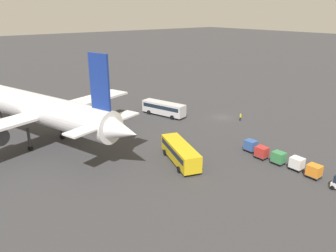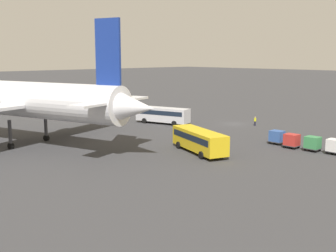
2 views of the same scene
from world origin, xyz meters
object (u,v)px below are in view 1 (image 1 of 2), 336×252
airplane (38,109)px  cargo_cart_green (279,157)px  cargo_cart_orange (314,171)px  cargo_cart_red (262,152)px  shuttle_bus_far (180,152)px  worker_person (240,117)px  shuttle_bus_near (164,108)px  cargo_cart_white (297,163)px  cargo_cart_blue (251,145)px

airplane → cargo_cart_green: 42.46m
cargo_cart_orange → cargo_cart_red: 8.96m
shuttle_bus_far → cargo_cart_green: bearing=-111.6°
worker_person → shuttle_bus_near: bearing=38.4°
shuttle_bus_far → shuttle_bus_near: bearing=-12.3°
worker_person → airplane: bearing=69.7°
worker_person → shuttle_bus_far: bearing=107.6°
cargo_cart_white → cargo_cart_green: 3.01m
shuttle_bus_far → cargo_cart_green: size_ratio=5.43×
airplane → cargo_cart_white: size_ratio=22.36×
shuttle_bus_near → cargo_cart_blue: bearing=162.3°
worker_person → cargo_cart_blue: bearing=135.6°
cargo_cart_blue → cargo_cart_green: bearing=175.2°
shuttle_bus_near → shuttle_bus_far: 25.25m
shuttle_bus_near → cargo_cart_green: bearing=161.8°
shuttle_bus_near → cargo_cart_red: shuttle_bus_near is taller
airplane → worker_person: airplane is taller
airplane → cargo_cart_orange: (-38.43, -26.89, -5.47)m
shuttle_bus_far → cargo_cart_white: 18.16m
cargo_cart_red → shuttle_bus_near: bearing=-3.3°
shuttle_bus_far → airplane: bearing=53.3°
airplane → cargo_cart_red: (-29.49, -26.43, -5.47)m
airplane → cargo_cart_red: size_ratio=22.36×
shuttle_bus_far → worker_person: (7.67, -24.20, -0.98)m
cargo_cart_red → cargo_cart_blue: same height
cargo_cart_white → cargo_cart_green: bearing=7.6°
airplane → cargo_cart_green: size_ratio=22.36×
airplane → shuttle_bus_near: (-0.63, -28.12, -4.78)m
cargo_cart_orange → cargo_cart_green: (5.97, 0.08, 0.00)m
cargo_cart_white → cargo_cart_green: (2.98, 0.40, 0.00)m
cargo_cart_green → cargo_cart_red: (2.98, 0.38, 0.00)m
cargo_cart_orange → cargo_cart_white: 3.00m
worker_person → cargo_cart_green: 21.80m
airplane → worker_person: size_ratio=26.47×
cargo_cart_orange → cargo_cart_red: size_ratio=1.00×
worker_person → cargo_cart_green: cargo_cart_green is taller
cargo_cart_orange → cargo_cart_blue: same height
shuttle_bus_near → shuttle_bus_far: bearing=132.5°
cargo_cart_green → cargo_cart_red: bearing=7.4°
cargo_cart_orange → cargo_cart_green: same height
shuttle_bus_far → worker_person: size_ratio=6.43×
cargo_cart_orange → cargo_cart_red: bearing=3.0°
cargo_cart_white → cargo_cart_blue: same height
cargo_cart_blue → cargo_cart_orange: bearing=178.0°
shuttle_bus_far → cargo_cart_orange: shuttle_bus_far is taller
shuttle_bus_near → worker_person: size_ratio=6.42×
airplane → cargo_cart_red: bearing=-154.8°
shuttle_bus_far → worker_person: shuttle_bus_far is taller
airplane → cargo_cart_white: bearing=-159.1°
shuttle_bus_near → cargo_cart_white: bearing=162.6°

